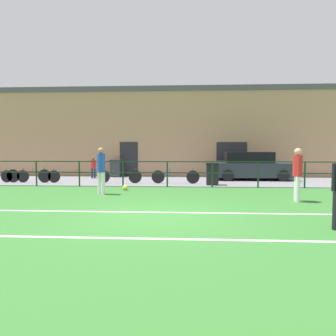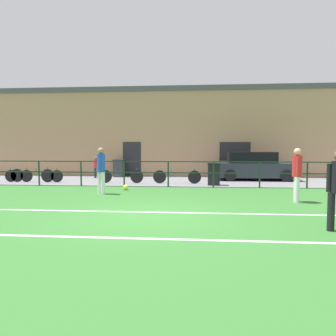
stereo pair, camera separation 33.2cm
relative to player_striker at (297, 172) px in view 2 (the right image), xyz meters
The scene contains 17 objects.
ground 5.16m from the player_striker, 151.42° to the right, with size 60.00×44.00×0.04m, color #33702D.
field_line_touchline 4.97m from the player_striker, 155.61° to the right, with size 36.00×0.11×0.00m, color white.
field_line_hash 6.39m from the player_striker, 134.74° to the right, with size 36.00×0.11×0.00m, color white.
pavement_strip 7.59m from the player_striker, 126.14° to the left, with size 48.00×5.00×0.02m, color slate.
perimeter_fence 5.71m from the player_striker, 141.12° to the left, with size 36.07×0.07×1.15m.
clubhouse_facade 10.88m from the player_striker, 114.42° to the left, with size 28.00×2.56×5.45m.
player_striker is the anchor object (origin of this frame).
player_winger 6.89m from the player_striker, 169.80° to the left, with size 0.38×0.37×1.75m.
soccer_ball_match 6.61m from the player_striker, 158.71° to the left, with size 0.22×0.22×0.22m, color #E5E04C.
spectator_child 11.36m from the player_striker, 141.26° to the left, with size 0.32×0.21×1.22m.
parked_car_red 6.89m from the player_striker, 90.69° to the left, with size 4.14×1.87×1.50m.
bicycle_parked_0 6.34m from the player_striker, 130.78° to the left, with size 2.32×0.04×0.73m.
bicycle_parked_1 8.40m from the player_striker, 145.19° to the left, with size 2.21×0.04×0.74m.
bicycle_parked_2 11.95m from the player_striker, 156.39° to the left, with size 2.20×0.04×0.72m.
bicycle_parked_4 12.40m from the player_striker, 157.30° to the left, with size 2.26×0.04×0.75m.
trash_bin_0 11.23m from the player_striker, 134.00° to the left, with size 0.61×0.52×1.03m.
trash_bin_1 4.93m from the player_striker, 119.09° to the left, with size 0.57×0.48×1.02m.
Camera 2 is at (1.19, -7.90, 1.73)m, focal length 33.59 mm.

